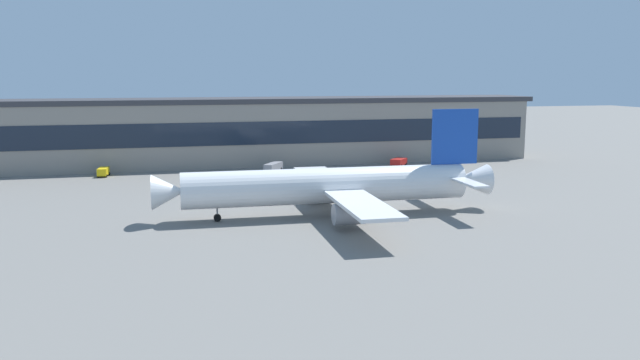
{
  "coord_description": "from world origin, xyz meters",
  "views": [
    {
      "loc": [
        -14.77,
        -94.08,
        21.57
      ],
      "look_at": [
        10.02,
        3.5,
        5.0
      ],
      "focal_mm": 35.99,
      "sensor_mm": 36.0,
      "label": 1
    }
  ],
  "objects_px": {
    "belt_loader": "(274,167)",
    "pushback_tractor": "(399,161)",
    "follow_me_car": "(103,171)",
    "airliner": "(332,185)"
  },
  "relations": [
    {
      "from": "belt_loader",
      "to": "pushback_tractor",
      "type": "height_order",
      "value": "belt_loader"
    },
    {
      "from": "follow_me_car",
      "to": "belt_loader",
      "type": "bearing_deg",
      "value": -3.57
    },
    {
      "from": "airliner",
      "to": "belt_loader",
      "type": "bearing_deg",
      "value": 90.83
    },
    {
      "from": "follow_me_car",
      "to": "belt_loader",
      "type": "distance_m",
      "value": 36.69
    },
    {
      "from": "follow_me_car",
      "to": "belt_loader",
      "type": "xyz_separation_m",
      "value": [
        36.62,
        -2.29,
        0.06
      ]
    },
    {
      "from": "follow_me_car",
      "to": "airliner",
      "type": "bearing_deg",
      "value": -53.08
    },
    {
      "from": "airliner",
      "to": "pushback_tractor",
      "type": "distance_m",
      "value": 57.7
    },
    {
      "from": "airliner",
      "to": "follow_me_car",
      "type": "xyz_separation_m",
      "value": [
        -37.31,
        49.66,
        -3.66
      ]
    },
    {
      "from": "follow_me_car",
      "to": "pushback_tractor",
      "type": "bearing_deg",
      "value": -0.46
    },
    {
      "from": "airliner",
      "to": "belt_loader",
      "type": "relative_size",
      "value": 8.24
    }
  ]
}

